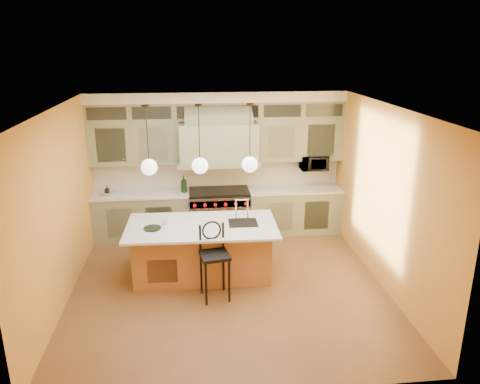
{
  "coord_description": "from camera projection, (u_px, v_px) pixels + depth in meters",
  "views": [
    {
      "loc": [
        -0.53,
        -6.79,
        3.81
      ],
      "look_at": [
        0.27,
        0.7,
        1.38
      ],
      "focal_mm": 35.0,
      "sensor_mm": 36.0,
      "label": 1
    }
  ],
  "objects": [
    {
      "name": "range",
      "position": [
        219.0,
        212.0,
        9.53
      ],
      "size": [
        1.2,
        0.74,
        0.96
      ],
      "color": "silver",
      "rests_on": "floor"
    },
    {
      "name": "floor",
      "position": [
        228.0,
        286.0,
        7.65
      ],
      "size": [
        5.0,
        5.0,
        0.0
      ],
      "primitive_type": "plane",
      "color": "brown",
      "rests_on": "ground"
    },
    {
      "name": "back_cabinetry",
      "position": [
        218.0,
        166.0,
        9.32
      ],
      "size": [
        5.0,
        0.77,
        2.9
      ],
      "color": "gray",
      "rests_on": "floor"
    },
    {
      "name": "counter_stool",
      "position": [
        214.0,
        256.0,
        7.12
      ],
      "size": [
        0.49,
        0.49,
        1.21
      ],
      "rotation": [
        0.0,
        0.0,
        0.17
      ],
      "color": "black",
      "rests_on": "floor"
    },
    {
      "name": "kitchen_island",
      "position": [
        203.0,
        249.0,
        7.89
      ],
      "size": [
        2.51,
        1.37,
        1.35
      ],
      "rotation": [
        0.0,
        0.0,
        -0.03
      ],
      "color": "#AB6F3C",
      "rests_on": "floor"
    },
    {
      "name": "microwave",
      "position": [
        314.0,
        163.0,
        9.53
      ],
      "size": [
        0.54,
        0.37,
        0.3
      ],
      "primitive_type": "imported",
      "color": "black",
      "rests_on": "back_cabinetry"
    },
    {
      "name": "wall_front",
      "position": [
        247.0,
        281.0,
        4.84
      ],
      "size": [
        5.0,
        0.0,
        5.0
      ],
      "primitive_type": "plane",
      "rotation": [
        -1.57,
        0.0,
        0.0
      ],
      "color": "gold",
      "rests_on": "ground"
    },
    {
      "name": "fruit_bowl",
      "position": [
        108.0,
        193.0,
        9.17
      ],
      "size": [
        0.26,
        0.26,
        0.06
      ],
      "primitive_type": "imported",
      "rotation": [
        0.0,
        0.0,
        -0.01
      ],
      "color": "silver",
      "rests_on": "back_cabinetry"
    },
    {
      "name": "oil_bottle_b",
      "position": [
        107.0,
        190.0,
        9.15
      ],
      "size": [
        0.09,
        0.09,
        0.18
      ],
      "primitive_type": "imported",
      "rotation": [
        0.0,
        0.0,
        -0.1
      ],
      "color": "black",
      "rests_on": "back_cabinetry"
    },
    {
      "name": "pendant_left",
      "position": [
        149.0,
        165.0,
        7.35
      ],
      "size": [
        0.26,
        0.26,
        1.11
      ],
      "color": "#2D2319",
      "rests_on": "ceiling"
    },
    {
      "name": "wall_back",
      "position": [
        218.0,
        162.0,
        9.57
      ],
      "size": [
        5.0,
        0.0,
        5.0
      ],
      "primitive_type": "plane",
      "rotation": [
        1.57,
        0.0,
        0.0
      ],
      "color": "gold",
      "rests_on": "ground"
    },
    {
      "name": "wall_left",
      "position": [
        60.0,
        208.0,
        6.95
      ],
      "size": [
        0.0,
        5.0,
        5.0
      ],
      "primitive_type": "plane",
      "rotation": [
        1.57,
        0.0,
        1.57
      ],
      "color": "gold",
      "rests_on": "ground"
    },
    {
      "name": "pendant_right",
      "position": [
        250.0,
        163.0,
        7.52
      ],
      "size": [
        0.26,
        0.26,
        1.11
      ],
      "color": "#2D2319",
      "rests_on": "ceiling"
    },
    {
      "name": "ceiling",
      "position": [
        227.0,
        107.0,
        6.76
      ],
      "size": [
        5.0,
        5.0,
        0.0
      ],
      "primitive_type": "plane",
      "rotation": [
        3.14,
        0.0,
        0.0
      ],
      "color": "white",
      "rests_on": "wall_back"
    },
    {
      "name": "wall_right",
      "position": [
        384.0,
        196.0,
        7.46
      ],
      "size": [
        0.0,
        5.0,
        5.0
      ],
      "primitive_type": "plane",
      "rotation": [
        1.57,
        0.0,
        -1.57
      ],
      "color": "gold",
      "rests_on": "ground"
    },
    {
      "name": "cup",
      "position": [
        165.0,
        222.0,
        7.72
      ],
      "size": [
        0.12,
        0.12,
        0.1
      ],
      "primitive_type": "imported",
      "rotation": [
        0.0,
        0.0,
        0.16
      ],
      "color": "silver",
      "rests_on": "kitchen_island"
    },
    {
      "name": "pendant_center",
      "position": [
        200.0,
        164.0,
        7.43
      ],
      "size": [
        0.26,
        0.26,
        1.11
      ],
      "color": "#2D2319",
      "rests_on": "ceiling"
    },
    {
      "name": "oil_bottle_a",
      "position": [
        184.0,
        184.0,
        9.28
      ],
      "size": [
        0.14,
        0.14,
        0.33
      ],
      "primitive_type": "imported",
      "rotation": [
        0.0,
        0.0,
        0.07
      ],
      "color": "black",
      "rests_on": "back_cabinetry"
    }
  ]
}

